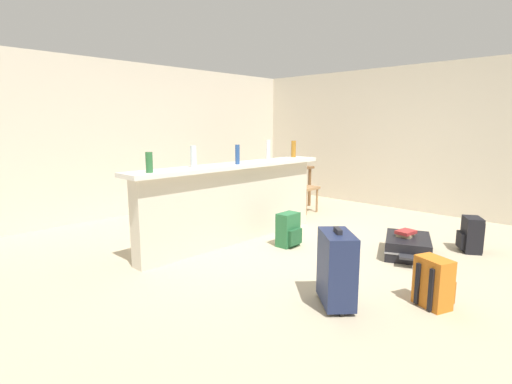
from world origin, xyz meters
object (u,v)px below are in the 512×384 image
Objects in this scene: dining_chair_near_partition at (300,182)px; book_stack at (406,233)px; bottle_amber at (294,149)px; bottle_clear at (193,156)px; dining_table at (279,172)px; bottle_green at (149,162)px; backpack_black at (471,235)px; suitcase_upright_navy at (337,268)px; backpack_orange at (434,283)px; backpack_green at (288,230)px; bottle_white at (268,150)px; suitcase_flat_black at (408,246)px; bottle_blue at (237,154)px.

dining_chair_near_partition is 3.50× the size of book_stack.
bottle_amber reaches higher than book_stack.
bottle_clear is 2.86m from dining_table.
bottle_green is 0.63m from bottle_clear.
bottle_green reaches higher than book_stack.
bottle_green is 2.53m from bottle_amber.
suitcase_upright_navy is (-2.34, 0.37, 0.13)m from backpack_black.
suitcase_upright_navy is 1.60× the size of backpack_orange.
backpack_green is 0.63× the size of suitcase_upright_navy.
suitcase_flat_black is (0.36, -1.87, -1.04)m from bottle_white.
dining_table is at bearing 47.76° from suitcase_upright_navy.
bottle_clear is 0.59× the size of backpack_orange.
backpack_green reaches higher than suitcase_flat_black.
bottle_blue is at bearing -170.93° from bottle_white.
bottle_white is at bearing 113.42° from backpack_black.
backpack_black reaches higher than suitcase_flat_black.
bottle_white is 1.20m from backpack_green.
bottle_blue is at bearing 127.26° from backpack_black.
bottle_clear reaches higher than dining_table.
bottle_clear is (0.62, 0.08, 0.02)m from bottle_green.
dining_table is 2.39m from backpack_green.
bottle_blue is 1.13m from backpack_green.
suitcase_flat_black is (-1.01, -2.86, -0.54)m from dining_table.
backpack_black and backpack_green have the same top height.
suitcase_flat_black is (1.04, -1.76, -1.03)m from bottle_blue.
dining_table is 2.62× the size of backpack_black.
backpack_orange is 1.35m from book_stack.
bottle_clear is 2.14m from suitcase_upright_navy.
dining_chair_near_partition is at bearing 33.60° from backpack_green.
dining_table is 1.23× the size of suitcase_flat_black.
dining_chair_near_partition is at bearing 9.47° from bottle_green.
dining_table is (2.05, 1.10, -0.49)m from bottle_blue.
bottle_white is 0.63m from bottle_amber.
bottle_amber is 0.59× the size of backpack_orange.
bottle_blue reaches higher than backpack_green.
dining_chair_near_partition is 2.56m from suitcase_flat_black.
bottle_blue is 2.29m from suitcase_flat_black.
bottle_clear is 2.69m from suitcase_flat_black.
suitcase_flat_black is 3.35× the size of book_stack.
backpack_black is at bearing -66.58° from bottle_white.
backpack_orange is at bearing -91.84° from bottle_blue.
bottle_white is 2.73m from backpack_black.
bottle_clear is 0.60m from bottle_blue.
backpack_green is (0.94, -0.65, -0.94)m from bottle_clear.
dining_table is at bearing 43.92° from backpack_green.
bottle_green is 3.05m from suitcase_flat_black.
dining_chair_near_partition is (3.23, 0.54, -0.61)m from bottle_green.
bottle_white is (1.89, 0.08, 0.03)m from bottle_green.
dining_table is 2.62× the size of backpack_green.
bottle_clear reaches higher than bottle_blue.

